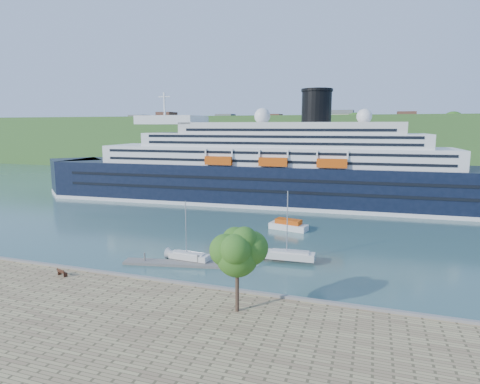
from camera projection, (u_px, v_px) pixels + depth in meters
name	position (u px, v px, depth m)	size (l,w,h in m)	color
ground	(164.00, 288.00, 49.21)	(400.00, 400.00, 0.00)	#2C4E4D
far_hillside	(320.00, 143.00, 182.93)	(400.00, 50.00, 24.00)	#396227
quay_coping	(163.00, 280.00, 48.84)	(220.00, 0.50, 0.30)	slate
cruise_ship	(262.00, 147.00, 102.24)	(127.54, 18.57, 28.64)	black
park_bench	(62.00, 272.00, 50.55)	(1.58, 0.65, 1.01)	#4B2515
promenade_tree	(237.00, 266.00, 40.25)	(5.83, 5.83, 9.66)	#255917
floating_pontoon	(184.00, 264.00, 57.46)	(17.72, 2.17, 0.39)	gray
sailboat_white_near	(189.00, 233.00, 57.97)	(6.72, 1.87, 8.67)	silver
sailboat_white_far	(291.00, 229.00, 57.81)	(7.79, 2.16, 10.06)	silver
tender_launch	(288.00, 224.00, 76.89)	(7.40, 2.53, 2.04)	#C9480B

